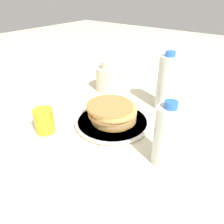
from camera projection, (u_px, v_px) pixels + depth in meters
ground_plane at (109, 125)px, 0.80m from camera, size 4.00×4.00×0.00m
plate at (112, 121)px, 0.81m from camera, size 0.28×0.28×0.01m
pancake_stack at (112, 112)px, 0.79m from camera, size 0.18×0.18×0.06m
juice_glass at (44, 121)px, 0.75m from camera, size 0.07×0.07×0.08m
cream_jug at (108, 78)px, 1.04m from camera, size 0.11×0.11×0.14m
water_bottle_near at (166, 136)px, 0.59m from camera, size 0.07×0.07×0.20m
water_bottle_mid at (166, 83)px, 0.86m from camera, size 0.08×0.08×0.23m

